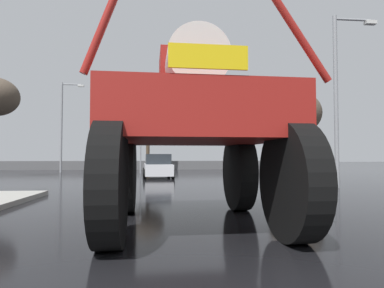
{
  "coord_description": "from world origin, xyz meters",
  "views": [
    {
      "loc": [
        0.22,
        0.11,
        1.37
      ],
      "look_at": [
        1.14,
        10.09,
        1.76
      ],
      "focal_mm": 30.33,
      "sensor_mm": 36.0,
      "label": 1
    }
  ],
  "objects_px": {
    "streetlight_far_left": "(63,122)",
    "bare_tree_far_center": "(148,118)",
    "oversize_sprayer": "(192,129)",
    "sedan_ahead": "(158,167)",
    "traffic_signal_near_right": "(277,118)",
    "streetlight_near_right": "(339,91)",
    "streetlight_far_right": "(270,119)",
    "bare_tree_right": "(295,114)",
    "traffic_signal_far_left": "(141,139)"
  },
  "relations": [
    {
      "from": "streetlight_far_left",
      "to": "bare_tree_far_center",
      "type": "xyz_separation_m",
      "value": [
        7.11,
        3.11,
        0.76
      ]
    },
    {
      "from": "oversize_sprayer",
      "to": "sedan_ahead",
      "type": "height_order",
      "value": "oversize_sprayer"
    },
    {
      "from": "traffic_signal_near_right",
      "to": "streetlight_near_right",
      "type": "distance_m",
      "value": 4.01
    },
    {
      "from": "sedan_ahead",
      "to": "traffic_signal_near_right",
      "type": "distance_m",
      "value": 10.52
    },
    {
      "from": "sedan_ahead",
      "to": "streetlight_far_right",
      "type": "xyz_separation_m",
      "value": [
        9.91,
        6.88,
        3.96
      ]
    },
    {
      "from": "oversize_sprayer",
      "to": "streetlight_far_left",
      "type": "height_order",
      "value": "streetlight_far_left"
    },
    {
      "from": "oversize_sprayer",
      "to": "streetlight_far_right",
      "type": "distance_m",
      "value": 23.44
    },
    {
      "from": "streetlight_far_left",
      "to": "bare_tree_right",
      "type": "xyz_separation_m",
      "value": [
        19.37,
        -3.07,
        0.57
      ]
    },
    {
      "from": "sedan_ahead",
      "to": "streetlight_far_right",
      "type": "distance_m",
      "value": 12.69
    },
    {
      "from": "oversize_sprayer",
      "to": "streetlight_far_left",
      "type": "relative_size",
      "value": 0.67
    },
    {
      "from": "streetlight_far_right",
      "to": "bare_tree_far_center",
      "type": "distance_m",
      "value": 11.66
    },
    {
      "from": "oversize_sprayer",
      "to": "streetlight_far_right",
      "type": "bearing_deg",
      "value": -24.78
    },
    {
      "from": "streetlight_near_right",
      "to": "traffic_signal_near_right",
      "type": "bearing_deg",
      "value": -155.39
    },
    {
      "from": "streetlight_near_right",
      "to": "streetlight_far_left",
      "type": "height_order",
      "value": "streetlight_far_left"
    },
    {
      "from": "traffic_signal_far_left",
      "to": "sedan_ahead",
      "type": "bearing_deg",
      "value": -75.06
    },
    {
      "from": "streetlight_near_right",
      "to": "bare_tree_far_center",
      "type": "relative_size",
      "value": 1.17
    },
    {
      "from": "streetlight_far_left",
      "to": "bare_tree_far_center",
      "type": "relative_size",
      "value": 1.19
    },
    {
      "from": "traffic_signal_near_right",
      "to": "bare_tree_right",
      "type": "distance_m",
      "value": 15.26
    },
    {
      "from": "traffic_signal_far_left",
      "to": "traffic_signal_near_right",
      "type": "bearing_deg",
      "value": -67.3
    },
    {
      "from": "traffic_signal_far_left",
      "to": "streetlight_near_right",
      "type": "relative_size",
      "value": 0.5
    },
    {
      "from": "traffic_signal_near_right",
      "to": "bare_tree_far_center",
      "type": "bearing_deg",
      "value": 106.23
    },
    {
      "from": "traffic_signal_near_right",
      "to": "streetlight_far_left",
      "type": "height_order",
      "value": "streetlight_far_left"
    },
    {
      "from": "streetlight_near_right",
      "to": "bare_tree_far_center",
      "type": "xyz_separation_m",
      "value": [
        -9.18,
        18.29,
        0.82
      ]
    },
    {
      "from": "sedan_ahead",
      "to": "bare_tree_far_center",
      "type": "relative_size",
      "value": 0.64
    },
    {
      "from": "oversize_sprayer",
      "to": "bare_tree_right",
      "type": "distance_m",
      "value": 21.86
    },
    {
      "from": "streetlight_near_right",
      "to": "oversize_sprayer",
      "type": "bearing_deg",
      "value": -135.91
    },
    {
      "from": "sedan_ahead",
      "to": "streetlight_far_left",
      "type": "distance_m",
      "value": 11.74
    },
    {
      "from": "streetlight_near_right",
      "to": "streetlight_far_right",
      "type": "distance_m",
      "value": 14.62
    },
    {
      "from": "bare_tree_right",
      "to": "bare_tree_far_center",
      "type": "height_order",
      "value": "bare_tree_right"
    },
    {
      "from": "sedan_ahead",
      "to": "traffic_signal_near_right",
      "type": "xyz_separation_m",
      "value": [
        4.67,
        -9.18,
        2.14
      ]
    },
    {
      "from": "oversize_sprayer",
      "to": "sedan_ahead",
      "type": "distance_m",
      "value": 14.66
    },
    {
      "from": "bare_tree_right",
      "to": "bare_tree_far_center",
      "type": "relative_size",
      "value": 1.03
    },
    {
      "from": "oversize_sprayer",
      "to": "sedan_ahead",
      "type": "relative_size",
      "value": 1.24
    },
    {
      "from": "bare_tree_far_center",
      "to": "streetlight_near_right",
      "type": "bearing_deg",
      "value": -63.34
    },
    {
      "from": "streetlight_far_right",
      "to": "traffic_signal_near_right",
      "type": "bearing_deg",
      "value": -108.07
    },
    {
      "from": "bare_tree_far_center",
      "to": "sedan_ahead",
      "type": "bearing_deg",
      "value": -84.06
    },
    {
      "from": "traffic_signal_near_right",
      "to": "bare_tree_right",
      "type": "relative_size",
      "value": 0.58
    },
    {
      "from": "streetlight_far_left",
      "to": "streetlight_near_right",
      "type": "bearing_deg",
      "value": -42.98
    },
    {
      "from": "sedan_ahead",
      "to": "bare_tree_right",
      "type": "xyz_separation_m",
      "value": [
        11.15,
        4.49,
        4.18
      ]
    },
    {
      "from": "oversize_sprayer",
      "to": "bare_tree_far_center",
      "type": "bearing_deg",
      "value": 2.53
    },
    {
      "from": "traffic_signal_far_left",
      "to": "streetlight_near_right",
      "type": "height_order",
      "value": "streetlight_near_right"
    },
    {
      "from": "traffic_signal_near_right",
      "to": "streetlight_far_right",
      "type": "xyz_separation_m",
      "value": [
        5.24,
        16.06,
        1.82
      ]
    },
    {
      "from": "oversize_sprayer",
      "to": "streetlight_far_left",
      "type": "bearing_deg",
      "value": 20.37
    },
    {
      "from": "streetlight_far_left",
      "to": "bare_tree_right",
      "type": "height_order",
      "value": "streetlight_far_left"
    },
    {
      "from": "sedan_ahead",
      "to": "bare_tree_right",
      "type": "relative_size",
      "value": 0.63
    },
    {
      "from": "traffic_signal_far_left",
      "to": "streetlight_far_left",
      "type": "height_order",
      "value": "streetlight_far_left"
    },
    {
      "from": "oversize_sprayer",
      "to": "bare_tree_right",
      "type": "xyz_separation_m",
      "value": [
        10.27,
        19.07,
        2.97
      ]
    },
    {
      "from": "streetlight_near_right",
      "to": "traffic_signal_far_left",
      "type": "bearing_deg",
      "value": 126.05
    },
    {
      "from": "streetlight_far_right",
      "to": "streetlight_far_left",
      "type": "bearing_deg",
      "value": 177.84
    },
    {
      "from": "sedan_ahead",
      "to": "traffic_signal_far_left",
      "type": "relative_size",
      "value": 1.11
    }
  ]
}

